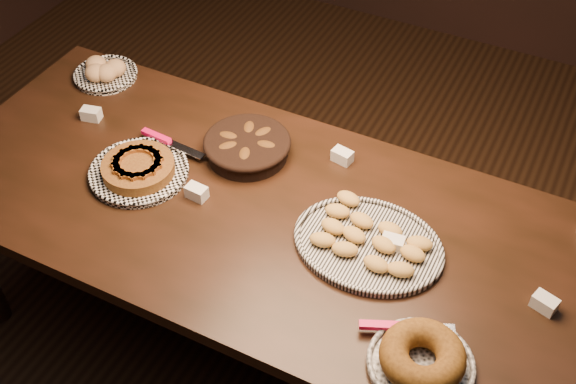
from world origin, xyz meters
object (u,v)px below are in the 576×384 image
at_px(apple_tart_plate, 139,169).
at_px(madeleine_platter, 368,242).
at_px(bundt_cake_plate, 422,359).
at_px(buffet_table, 275,230).

bearing_deg(apple_tart_plate, madeleine_platter, 17.57).
bearing_deg(apple_tart_plate, bundt_cake_plate, -0.28).
bearing_deg(apple_tart_plate, buffet_table, 18.45).
distance_m(buffet_table, madeleine_platter, 0.33).
xyz_separation_m(apple_tart_plate, bundt_cake_plate, (1.11, -0.29, 0.01)).
distance_m(apple_tart_plate, bundt_cake_plate, 1.15).
xyz_separation_m(buffet_table, madeleine_platter, (0.32, 0.01, 0.09)).
xyz_separation_m(buffet_table, bundt_cake_plate, (0.61, -0.32, 0.11)).
relative_size(buffet_table, bundt_cake_plate, 7.00).
height_order(apple_tart_plate, bundt_cake_plate, bundt_cake_plate).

